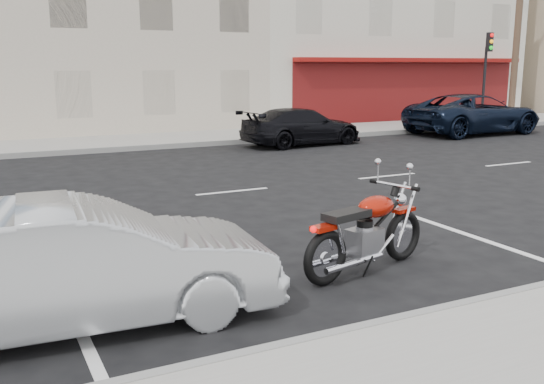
{
  "coord_description": "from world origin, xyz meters",
  "views": [
    {
      "loc": [
        -6.8,
        -11.45,
        2.6
      ],
      "look_at": [
        -2.98,
        -3.81,
        0.8
      ],
      "focal_mm": 40.0,
      "sensor_mm": 36.0,
      "label": 1
    }
  ],
  "objects_px": {
    "motorcycle": "(405,224)",
    "car_far": "(302,127)",
    "sedan_silver": "(84,265)",
    "suv_far": "(474,114)",
    "utility_pole": "(519,15)",
    "traffic_light": "(486,66)",
    "fire_hydrant": "(454,114)"
  },
  "relations": [
    {
      "from": "traffic_light",
      "to": "fire_hydrant",
      "type": "relative_size",
      "value": 5.28
    },
    {
      "from": "sedan_silver",
      "to": "suv_far",
      "type": "xyz_separation_m",
      "value": [
        16.34,
        11.27,
        0.12
      ]
    },
    {
      "from": "fire_hydrant",
      "to": "sedan_silver",
      "type": "relative_size",
      "value": 0.18
    },
    {
      "from": "utility_pole",
      "to": "car_far",
      "type": "xyz_separation_m",
      "value": [
        -12.53,
        -2.71,
        -4.13
      ]
    },
    {
      "from": "motorcycle",
      "to": "sedan_silver",
      "type": "xyz_separation_m",
      "value": [
        -4.23,
        -0.25,
        0.15
      ]
    },
    {
      "from": "motorcycle",
      "to": "sedan_silver",
      "type": "height_order",
      "value": "sedan_silver"
    },
    {
      "from": "motorcycle",
      "to": "car_far",
      "type": "distance_m",
      "value": 12.03
    },
    {
      "from": "suv_far",
      "to": "car_far",
      "type": "xyz_separation_m",
      "value": [
        -7.46,
        0.08,
        -0.15
      ]
    },
    {
      "from": "sedan_silver",
      "to": "suv_far",
      "type": "relative_size",
      "value": 0.71
    },
    {
      "from": "utility_pole",
      "to": "traffic_light",
      "type": "bearing_deg",
      "value": -172.39
    },
    {
      "from": "motorcycle",
      "to": "suv_far",
      "type": "xyz_separation_m",
      "value": [
        12.11,
        11.01,
        0.26
      ]
    },
    {
      "from": "utility_pole",
      "to": "car_far",
      "type": "bearing_deg",
      "value": -167.8
    },
    {
      "from": "motorcycle",
      "to": "suv_far",
      "type": "relative_size",
      "value": 0.39
    },
    {
      "from": "utility_pole",
      "to": "sedan_silver",
      "type": "relative_size",
      "value": 2.3
    },
    {
      "from": "utility_pole",
      "to": "motorcycle",
      "type": "height_order",
      "value": "utility_pole"
    },
    {
      "from": "fire_hydrant",
      "to": "sedan_silver",
      "type": "xyz_separation_m",
      "value": [
        -17.9,
        -13.96,
        0.11
      ]
    },
    {
      "from": "car_far",
      "to": "motorcycle",
      "type": "bearing_deg",
      "value": 151.61
    },
    {
      "from": "suv_far",
      "to": "sedan_silver",
      "type": "bearing_deg",
      "value": 122.77
    },
    {
      "from": "motorcycle",
      "to": "car_far",
      "type": "bearing_deg",
      "value": 53.32
    },
    {
      "from": "utility_pole",
      "to": "suv_far",
      "type": "height_order",
      "value": "utility_pole"
    },
    {
      "from": "traffic_light",
      "to": "car_far",
      "type": "bearing_deg",
      "value": -166.94
    },
    {
      "from": "suv_far",
      "to": "utility_pole",
      "type": "bearing_deg",
      "value": -62.96
    },
    {
      "from": "traffic_light",
      "to": "motorcycle",
      "type": "relative_size",
      "value": 1.78
    },
    {
      "from": "fire_hydrant",
      "to": "motorcycle",
      "type": "xyz_separation_m",
      "value": [
        -13.68,
        -13.7,
        -0.03
      ]
    },
    {
      "from": "traffic_light",
      "to": "sedan_silver",
      "type": "height_order",
      "value": "traffic_light"
    },
    {
      "from": "traffic_light",
      "to": "fire_hydrant",
      "type": "distance_m",
      "value": 2.53
    },
    {
      "from": "utility_pole",
      "to": "motorcycle",
      "type": "xyz_separation_m",
      "value": [
        -17.18,
        -13.8,
        -4.24
      ]
    },
    {
      "from": "utility_pole",
      "to": "motorcycle",
      "type": "distance_m",
      "value": 22.44
    },
    {
      "from": "fire_hydrant",
      "to": "car_far",
      "type": "bearing_deg",
      "value": -163.88
    },
    {
      "from": "car_far",
      "to": "suv_far",
      "type": "bearing_deg",
      "value": -96.28
    },
    {
      "from": "utility_pole",
      "to": "traffic_light",
      "type": "xyz_separation_m",
      "value": [
        -2.0,
        -0.27,
        -2.18
      ]
    },
    {
      "from": "sedan_silver",
      "to": "utility_pole",
      "type": "bearing_deg",
      "value": -52.45
    }
  ]
}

